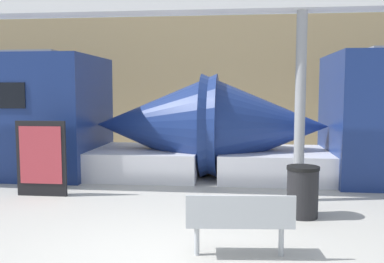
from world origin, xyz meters
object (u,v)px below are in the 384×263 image
at_px(poster_board, 41,158).
at_px(support_column_near, 300,107).
at_px(bench_near, 240,219).
at_px(trash_bin, 303,192).

distance_m(poster_board, support_column_near, 5.40).
xyz_separation_m(poster_board, support_column_near, (5.29, 0.19, 1.08)).
relative_size(bench_near, trash_bin, 1.61).
relative_size(poster_board, support_column_near, 0.42).
bearing_deg(bench_near, poster_board, 139.86).
relative_size(trash_bin, poster_board, 0.57).
xyz_separation_m(trash_bin, support_column_near, (0.08, 1.13, 1.42)).
bearing_deg(bench_near, support_column_near, 64.45).
xyz_separation_m(bench_near, poster_board, (-4.11, 2.92, 0.28)).
bearing_deg(trash_bin, support_column_near, 85.90).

